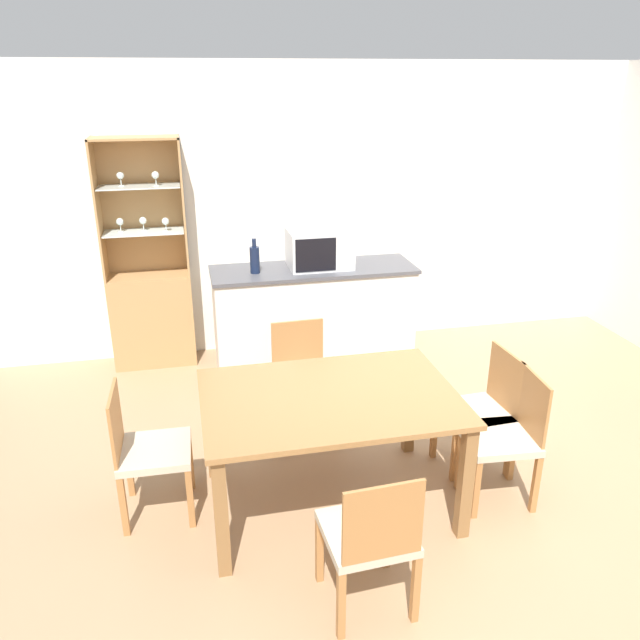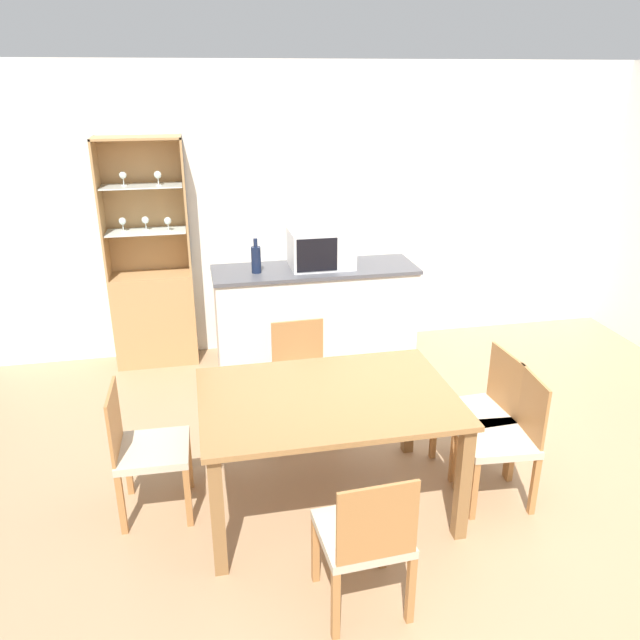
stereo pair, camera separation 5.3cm
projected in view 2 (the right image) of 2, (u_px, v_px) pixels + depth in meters
The scene contains 12 objects.
ground_plane at pixel (471, 499), 3.83m from camera, with size 18.00×18.00×0.00m, color #A37F5B.
wall_back at pixel (363, 208), 5.76m from camera, with size 6.80×0.06×2.55m.
kitchen_counter at pixel (315, 321), 5.31m from camera, with size 1.69×0.54×0.94m.
display_cabinet at pixel (153, 300), 5.48m from camera, with size 0.70×0.33×1.97m.
dining_table at pixel (327, 411), 3.57m from camera, with size 1.45×1.00×0.74m.
dining_chair_side_left_far at pixel (146, 449), 3.59m from camera, with size 0.42×0.42×0.82m.
dining_chair_side_right_near at pixel (503, 437), 3.71m from camera, with size 0.44×0.44×0.82m.
dining_chair_head_far at pixel (302, 381), 4.39m from camera, with size 0.42×0.42×0.82m.
dining_chair_head_near at pixel (365, 537), 2.91m from camera, with size 0.43×0.43×0.82m.
dining_chair_side_right_far at pixel (480, 412), 3.99m from camera, with size 0.43×0.43×0.82m.
microwave at pixel (321, 248), 5.12m from camera, with size 0.51×0.39×0.31m.
wine_bottle at pixel (256, 259), 4.98m from camera, with size 0.08×0.08×0.28m.
Camera 2 is at (-1.56, -2.90, 2.44)m, focal length 35.00 mm.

